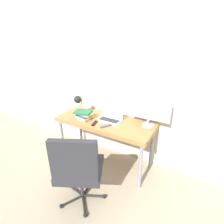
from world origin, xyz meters
TOP-DOWN VIEW (x-y plane):
  - ground_plane at (0.00, 0.00)m, footprint 12.00×12.00m
  - wall_back at (0.00, 0.66)m, footprint 8.00×0.05m
  - desk at (0.00, 0.30)m, footprint 1.50×0.60m
  - laptop at (0.07, 0.34)m, footprint 0.36×0.20m
  - monitor at (0.62, 0.46)m, footprint 0.58×0.17m
  - desk_lamp at (-0.45, 0.27)m, footprint 0.13×0.24m
  - office_chair at (0.16, -0.53)m, footprint 0.68×0.66m
  - book_stack at (-0.30, 0.19)m, footprint 0.29×0.23m
  - tv_remote at (0.12, 0.14)m, footprint 0.12×0.17m
  - media_remote at (-0.07, 0.13)m, footprint 0.08×0.16m

SIDE VIEW (x-z plane):
  - ground_plane at x=0.00m, z-range 0.00..0.00m
  - office_chair at x=0.16m, z-range 0.06..1.05m
  - desk at x=0.00m, z-range 0.30..1.06m
  - tv_remote at x=0.12m, z-range 0.75..0.77m
  - media_remote at x=-0.07m, z-range 0.75..0.77m
  - laptop at x=0.07m, z-range 0.69..0.91m
  - book_stack at x=-0.30m, z-range 0.76..0.89m
  - monitor at x=0.62m, z-range 0.78..1.19m
  - desk_lamp at x=-0.45m, z-range 0.82..1.15m
  - wall_back at x=0.00m, z-range 0.00..2.60m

